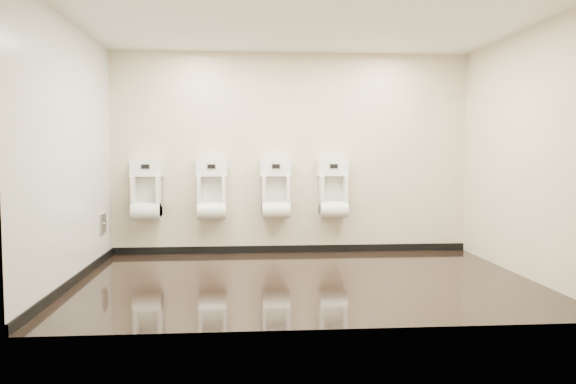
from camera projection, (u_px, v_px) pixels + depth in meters
name	position (u px, v px, depth m)	size (l,w,h in m)	color
ground	(305.00, 280.00, 6.22)	(5.00, 3.50, 0.00)	black
ceiling	(306.00, 23.00, 6.03)	(5.00, 3.50, 0.00)	silver
back_wall	(292.00, 153.00, 7.86)	(5.00, 0.02, 2.80)	beige
front_wall	(330.00, 154.00, 4.38)	(5.00, 0.02, 2.80)	beige
left_wall	(71.00, 154.00, 5.93)	(0.02, 3.50, 2.80)	beige
right_wall	(526.00, 154.00, 6.32)	(0.02, 3.50, 2.80)	beige
tile_overlay_left	(71.00, 154.00, 5.93)	(0.01, 3.50, 2.80)	white
skirting_back	(292.00, 249.00, 7.95)	(5.00, 0.02, 0.10)	black
skirting_left	(75.00, 280.00, 6.02)	(0.02, 3.50, 0.10)	black
access_panel	(103.00, 224.00, 7.18)	(0.04, 0.25, 0.25)	#9E9EA3
urinal_0	(146.00, 194.00, 7.60)	(0.43, 0.33, 0.81)	white
urinal_1	(212.00, 193.00, 7.67)	(0.43, 0.33, 0.81)	white
urinal_2	(276.00, 193.00, 7.74)	(0.43, 0.33, 0.81)	white
urinal_3	(333.00, 193.00, 7.80)	(0.43, 0.33, 0.81)	white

